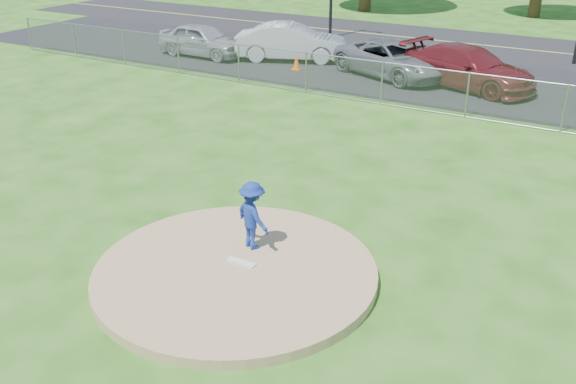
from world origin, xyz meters
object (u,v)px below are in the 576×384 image
at_px(traffic_cone, 297,62).
at_px(parked_car_white, 292,42).
at_px(pitcher, 253,215).
at_px(parked_car_darkred, 468,67).
at_px(parked_car_gray, 393,59).
at_px(parked_car_silver, 203,40).

relative_size(traffic_cone, parked_car_white, 0.13).
bearing_deg(parked_car_white, pitcher, -175.44).
distance_m(parked_car_white, parked_car_darkred, 8.12).
relative_size(traffic_cone, parked_car_gray, 0.13).
height_order(pitcher, traffic_cone, pitcher).
bearing_deg(parked_car_gray, parked_car_silver, 118.14).
distance_m(parked_car_gray, parked_car_darkred, 3.10).
xyz_separation_m(parked_car_gray, parked_car_darkred, (3.10, -0.15, 0.06)).
bearing_deg(traffic_cone, parked_car_silver, 178.48).
xyz_separation_m(parked_car_silver, parked_car_darkred, (12.04, 0.66, 0.04)).
xyz_separation_m(traffic_cone, parked_car_white, (-1.06, 1.44, 0.49)).
height_order(parked_car_silver, parked_car_white, parked_car_white).
xyz_separation_m(pitcher, parked_car_silver, (-11.90, 14.20, -0.16)).
distance_m(traffic_cone, parked_car_silver, 5.02).
height_order(pitcher, parked_car_gray, pitcher).
xyz_separation_m(pitcher, traffic_cone, (-6.90, 14.07, -0.57)).
bearing_deg(traffic_cone, parked_car_darkred, 6.44).
relative_size(pitcher, parked_car_darkred, 0.26).
xyz_separation_m(parked_car_white, parked_car_darkred, (8.10, -0.65, -0.03)).
distance_m(parked_car_silver, parked_car_gray, 8.98).
bearing_deg(parked_car_silver, pitcher, -138.59).
bearing_deg(pitcher, parked_car_silver, -27.17).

